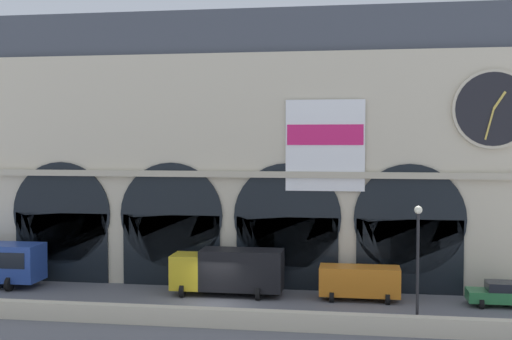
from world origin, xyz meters
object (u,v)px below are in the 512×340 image
(car_east, at_px, (504,294))
(box_truck_center, at_px, (229,270))
(street_lamp_quayside, at_px, (418,251))
(van_mideast, at_px, (360,281))

(car_east, bearing_deg, box_truck_center, 179.19)
(box_truck_center, relative_size, street_lamp_quayside, 1.09)
(box_truck_center, distance_m, van_mideast, 8.71)
(car_east, height_order, street_lamp_quayside, street_lamp_quayside)
(box_truck_center, height_order, car_east, box_truck_center)
(box_truck_center, bearing_deg, van_mideast, 0.27)
(van_mideast, bearing_deg, box_truck_center, -179.73)
(box_truck_center, bearing_deg, street_lamp_quayside, -29.33)
(van_mideast, distance_m, car_east, 9.00)
(car_east, relative_size, street_lamp_quayside, 0.64)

